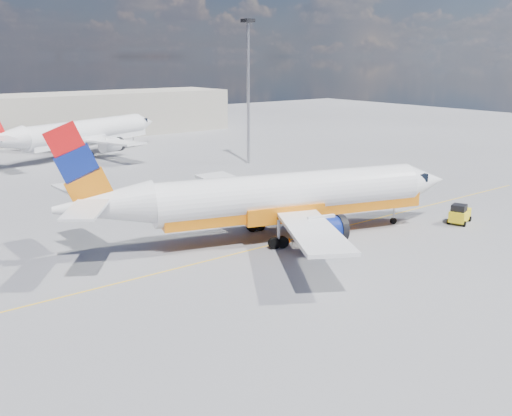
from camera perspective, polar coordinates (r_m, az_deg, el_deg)
ground at (r=44.10m, az=4.87°, el=-4.46°), size 240.00×240.00×0.00m
taxi_line at (r=46.24m, az=2.36°, el=-3.49°), size 70.00×0.15×0.01m
terminal_main at (r=111.23m, az=-20.17°, el=8.54°), size 70.00×14.00×8.00m
main_jet at (r=46.51m, az=2.19°, el=1.06°), size 34.35×26.17×10.40m
second_jet at (r=90.19m, az=-17.12°, el=7.14°), size 33.55×25.35×10.27m
gse_tug at (r=54.53m, az=19.70°, el=-0.56°), size 2.87×2.29×1.82m
traffic_cone at (r=46.17m, az=3.34°, el=-3.21°), size 0.36×0.36×0.51m
floodlight_mast at (r=79.79m, az=-0.79°, el=12.81°), size 1.42×1.42×19.46m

